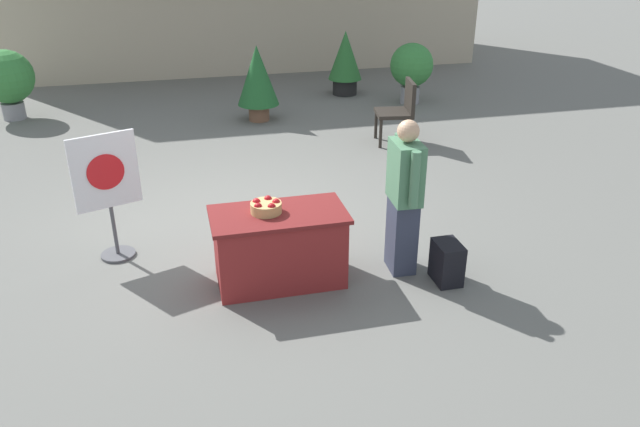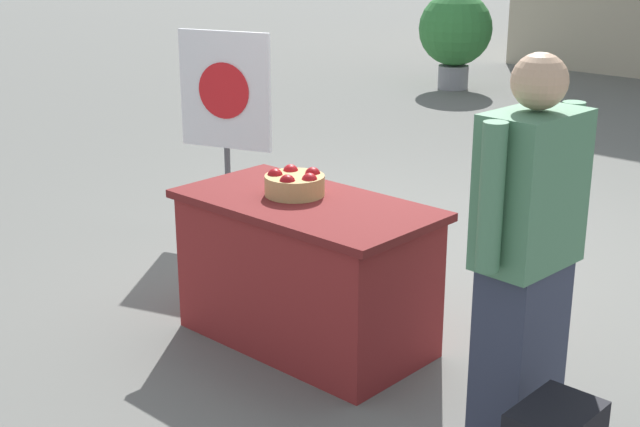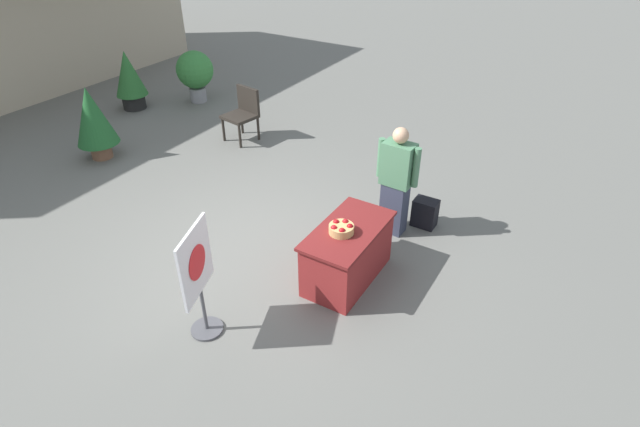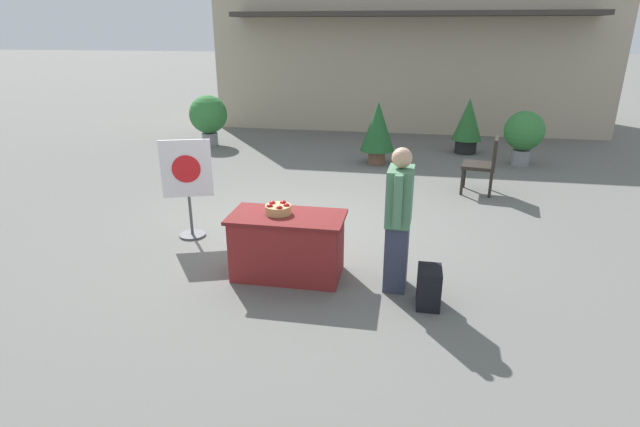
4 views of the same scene
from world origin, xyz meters
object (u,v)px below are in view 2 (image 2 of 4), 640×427
(apple_basket, at_px, (295,183))
(potted_plant_far_left, at_px, (455,31))
(poster_board, at_px, (226,120))
(person_visitor, at_px, (526,255))
(display_table, at_px, (306,272))

(apple_basket, distance_m, potted_plant_far_left, 7.38)
(apple_basket, bearing_deg, poster_board, 149.80)
(apple_basket, bearing_deg, person_visitor, -4.28)
(person_visitor, distance_m, potted_plant_far_left, 8.19)
(apple_basket, xyz_separation_m, person_visitor, (1.35, -0.10, -0.00))
(poster_board, height_order, potted_plant_far_left, poster_board)
(display_table, bearing_deg, apple_basket, 161.60)
(person_visitor, relative_size, poster_board, 1.17)
(display_table, xyz_separation_m, apple_basket, (-0.11, 0.04, 0.43))
(person_visitor, height_order, poster_board, person_visitor)
(display_table, bearing_deg, person_visitor, -2.99)
(apple_basket, height_order, potted_plant_far_left, potted_plant_far_left)
(poster_board, xyz_separation_m, potted_plant_far_left, (-2.01, 5.63, -0.04))
(person_visitor, distance_m, poster_board, 3.00)
(person_visitor, height_order, potted_plant_far_left, person_visitor)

